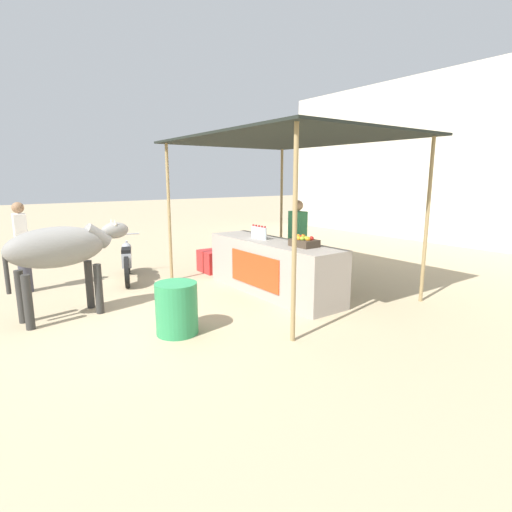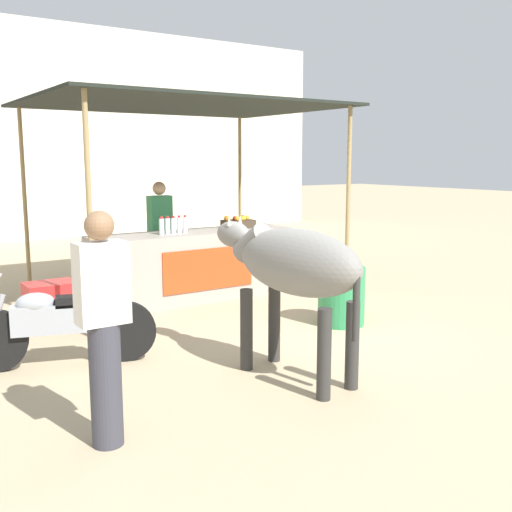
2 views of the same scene
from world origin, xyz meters
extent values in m
plane|color=tan|center=(0.00, 0.00, 0.00)|extent=(60.00, 60.00, 0.00)
cube|color=beige|center=(0.00, 10.08, 2.64)|extent=(16.00, 0.50, 5.27)
cube|color=#9E9389|center=(0.00, 2.20, 0.48)|extent=(3.00, 0.80, 0.96)
cube|color=red|center=(0.00, 1.79, 0.48)|extent=(1.40, 0.02, 0.58)
cube|color=black|center=(0.00, 2.50, 2.74)|extent=(4.20, 3.20, 0.04)
cylinder|color=#997F51|center=(-1.89, 1.06, 1.37)|extent=(0.06, 0.06, 2.74)
cylinder|color=#997F51|center=(1.89, 1.06, 1.37)|extent=(0.06, 0.06, 2.74)
cylinder|color=#997F51|center=(-1.89, 3.94, 1.37)|extent=(0.06, 0.06, 2.74)
cylinder|color=#997F51|center=(1.89, 3.94, 1.37)|extent=(0.06, 0.06, 2.74)
cylinder|color=silver|center=(-0.53, 2.15, 1.07)|extent=(0.07, 0.07, 0.22)
cylinder|color=red|center=(-0.53, 2.15, 1.19)|extent=(0.04, 0.04, 0.03)
cylinder|color=silver|center=(-0.44, 2.15, 1.07)|extent=(0.07, 0.07, 0.22)
cylinder|color=red|center=(-0.44, 2.15, 1.19)|extent=(0.04, 0.04, 0.03)
cylinder|color=silver|center=(-0.35, 2.15, 1.07)|extent=(0.07, 0.07, 0.22)
cylinder|color=red|center=(-0.35, 2.15, 1.19)|extent=(0.04, 0.04, 0.03)
cylinder|color=silver|center=(-0.26, 2.15, 1.07)|extent=(0.07, 0.07, 0.22)
cylinder|color=red|center=(-0.26, 2.15, 1.19)|extent=(0.04, 0.04, 0.03)
cylinder|color=silver|center=(-0.17, 2.15, 1.07)|extent=(0.07, 0.07, 0.22)
cylinder|color=red|center=(-0.17, 2.15, 1.19)|extent=(0.04, 0.04, 0.03)
cube|color=#3F3326|center=(0.77, 2.25, 1.02)|extent=(0.44, 0.32, 0.12)
sphere|color=orange|center=(0.90, 2.21, 1.11)|extent=(0.08, 0.08, 0.08)
sphere|color=orange|center=(0.70, 2.17, 1.11)|extent=(0.08, 0.08, 0.08)
sphere|color=#B21E19|center=(0.70, 2.23, 1.11)|extent=(0.08, 0.08, 0.08)
sphere|color=#B21E19|center=(0.89, 2.30, 1.11)|extent=(0.08, 0.08, 0.08)
sphere|color=orange|center=(0.77, 2.14, 1.11)|extent=(0.08, 0.08, 0.08)
sphere|color=orange|center=(0.63, 2.36, 1.11)|extent=(0.08, 0.08, 0.08)
sphere|color=#8CB22D|center=(0.82, 2.17, 1.11)|extent=(0.08, 0.08, 0.08)
sphere|color=#8CB22D|center=(0.85, 2.22, 1.11)|extent=(0.08, 0.08, 0.08)
sphere|color=orange|center=(0.60, 2.27, 1.11)|extent=(0.08, 0.08, 0.08)
cylinder|color=#383842|center=(-0.18, 2.95, 0.44)|extent=(0.22, 0.22, 0.88)
cube|color=#337F4C|center=(-0.18, 2.95, 1.16)|extent=(0.34, 0.20, 0.56)
sphere|color=tan|center=(-0.18, 2.95, 1.55)|extent=(0.20, 0.20, 0.20)
cube|color=red|center=(-2.08, 2.10, 0.24)|extent=(0.60, 0.44, 0.48)
cylinder|color=#2D8C51|center=(0.79, -0.05, 0.35)|extent=(0.56, 0.56, 0.70)
ellipsoid|color=gray|center=(-0.78, -1.19, 1.08)|extent=(0.70, 1.46, 0.60)
cylinder|color=#302F2D|center=(-1.03, -0.73, 0.39)|extent=(0.12, 0.12, 0.78)
cylinder|color=#302F2D|center=(-0.67, -0.68, 0.39)|extent=(0.12, 0.12, 0.78)
cylinder|color=#302F2D|center=(-0.90, -1.70, 0.39)|extent=(0.12, 0.12, 0.78)
cylinder|color=#302F2D|center=(-0.54, -1.65, 0.39)|extent=(0.12, 0.12, 0.78)
cylinder|color=gray|center=(-0.86, -0.60, 1.19)|extent=(0.30, 0.48, 0.41)
ellipsoid|color=gray|center=(-0.90, -0.30, 1.25)|extent=(0.28, 0.47, 0.26)
cone|color=beige|center=(-0.97, -0.33, 1.39)|extent=(0.05, 0.05, 0.10)
cone|color=beige|center=(-0.83, -0.31, 1.39)|extent=(0.05, 0.05, 0.10)
cylinder|color=#302F2D|center=(-0.69, -1.85, 0.81)|extent=(0.06, 0.06, 0.60)
cylinder|color=black|center=(-3.02, 0.54, 0.30)|extent=(0.59, 0.27, 0.60)
cylinder|color=black|center=(-1.89, 0.15, 0.30)|extent=(0.59, 0.27, 0.60)
cube|color=#999EA5|center=(-2.45, 0.34, 0.48)|extent=(0.91, 0.46, 0.28)
ellipsoid|color=#999EA5|center=(-2.66, 0.41, 0.64)|extent=(0.41, 0.31, 0.20)
cube|color=black|center=(-2.28, 0.29, 0.64)|extent=(0.47, 0.31, 0.10)
cylinder|color=#99999E|center=(-2.97, 0.52, 0.88)|extent=(0.21, 0.53, 0.03)
cylinder|color=#99999E|center=(-3.00, 0.53, 0.50)|extent=(0.21, 0.11, 0.49)
cylinder|color=#383842|center=(-2.67, -1.46, 0.44)|extent=(0.22, 0.22, 0.88)
cube|color=silver|center=(-2.67, -1.46, 1.16)|extent=(0.34, 0.20, 0.56)
sphere|color=#8C6647|center=(-2.67, -1.46, 1.55)|extent=(0.20, 0.20, 0.20)
camera|label=1|loc=(5.56, -2.16, 2.09)|focal=28.00mm
camera|label=2|loc=(-4.02, -5.31, 1.99)|focal=42.00mm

